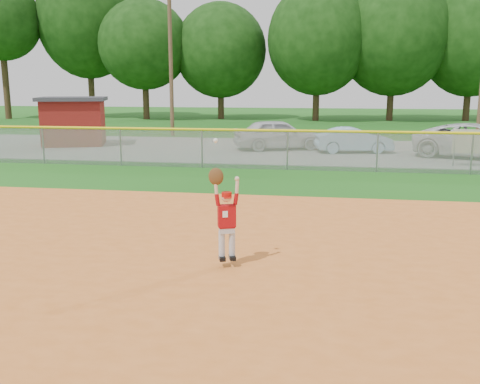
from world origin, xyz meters
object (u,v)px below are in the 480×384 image
Objects in this scene: car_white_a at (278,134)px; car_blue at (354,140)px; utility_shed at (74,121)px; car_white_b at (477,141)px; ballplayer at (225,215)px; sponsor_sign at (475,143)px.

car_blue is at bearing -120.94° from car_white_a.
utility_shed is (-14.40, 0.76, 0.67)m from car_blue.
car_white_b is 17.77m from ballplayer.
ballplayer is (0.57, -17.32, 0.22)m from car_white_a.
utility_shed is 1.83× the size of ballplayer.
car_white_b is 19.74m from utility_shed.
utility_shed is at bearing 103.48° from car_white_b.
utility_shed is at bearing 123.09° from ballplayer.
sponsor_sign is (18.86, -4.47, -0.31)m from utility_shed.
car_white_b reaches higher than sponsor_sign.
ballplayer is at bearing 170.57° from car_white_b.
car_white_b is (8.88, -1.61, -0.00)m from car_white_a.
car_white_b is at bearing -110.27° from car_blue.
sponsor_sign is (4.47, -3.71, 0.36)m from car_blue.
sponsor_sign is 0.76× the size of ballplayer.
ballplayer is at bearing 159.57° from car_blue.
car_white_b is 1.33× the size of utility_shed.
utility_shed is at bearing 68.87° from car_white_a.
car_white_a is at bearing 69.60° from car_blue.
car_white_b is at bearing 62.12° from ballplayer.
car_white_a is 17.33m from ballplayer.
car_white_b is (5.26, -0.95, 0.15)m from car_blue.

